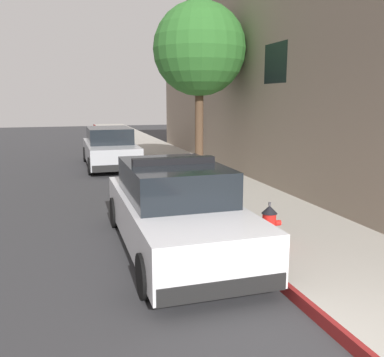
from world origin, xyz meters
TOP-DOWN VIEW (x-y plane):
  - ground_plane at (-4.60, 10.00)m, footprint 32.01×60.00m
  - sidewalk_pavement at (1.40, 10.00)m, footprint 2.81×60.00m
  - curb_painted_edge at (-0.04, 10.00)m, footprint 0.08×60.00m
  - storefront_building at (6.41, 7.98)m, footprint 7.44×26.18m
  - police_cruiser at (-1.07, 4.24)m, footprint 1.94×4.84m
  - parked_car_silver_ahead at (-1.18, 14.12)m, footprint 1.94×4.84m
  - fire_hydrant at (0.46, 3.55)m, footprint 0.44×0.40m
  - street_tree at (1.39, 10.45)m, footprint 2.98×2.98m

SIDE VIEW (x-z plane):
  - ground_plane at x=-4.60m, z-range -0.20..0.00m
  - sidewalk_pavement at x=1.40m, z-range 0.00..0.17m
  - curb_painted_edge at x=-0.04m, z-range 0.00..0.17m
  - fire_hydrant at x=0.46m, z-range 0.14..0.90m
  - parked_car_silver_ahead at x=-1.18m, z-range -0.04..1.52m
  - police_cruiser at x=-1.07m, z-range -0.10..1.58m
  - storefront_building at x=6.41m, z-range 0.01..7.04m
  - street_tree at x=1.39m, z-range 1.45..7.04m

